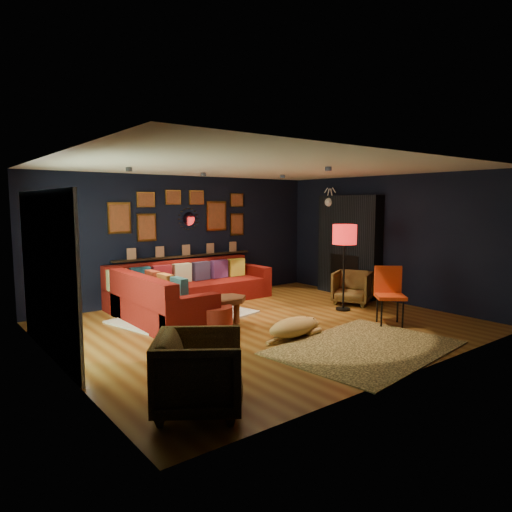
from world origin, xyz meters
TOP-DOWN VIEW (x-y plane):
  - floor at (0.00, 0.00)m, footprint 6.50×6.50m
  - room_walls at (0.00, 0.00)m, footprint 6.50×6.50m
  - sectional at (-0.61, 1.81)m, footprint 3.41×2.69m
  - ledge at (0.00, 2.68)m, footprint 3.20×0.12m
  - gallery_wall at (-0.01, 2.72)m, footprint 3.15×0.04m
  - sunburst_mirror at (0.10, 2.72)m, footprint 0.47×0.16m
  - fireplace at (3.09, 0.90)m, footprint 0.31×1.60m
  - deer_head at (3.14, 1.40)m, footprint 0.50×0.28m
  - sliding_door at (-3.22, 0.60)m, footprint 0.06×2.80m
  - ceiling_spots at (-0.00, 0.80)m, footprint 3.30×2.50m
  - shag_rug at (-0.80, 1.30)m, footprint 2.60×2.15m
  - leopard_rug at (0.36, -1.80)m, footprint 2.79×2.15m
  - coffee_table at (-0.52, 0.48)m, footprint 0.87×0.66m
  - pouf at (-0.88, 0.20)m, footprint 0.58×0.58m
  - armchair_left at (-2.48, -2.05)m, footprint 1.11×1.12m
  - armchair_right at (2.45, 0.23)m, footprint 0.92×0.93m
  - gold_stool at (-2.20, -1.26)m, footprint 0.37×0.37m
  - orange_chair at (1.73, -1.17)m, footprint 0.65×0.65m
  - floor_lamp at (1.86, -0.05)m, footprint 0.45×0.45m
  - dog at (-0.10, -0.79)m, footprint 1.33×0.75m

SIDE VIEW (x-z plane):
  - floor at x=0.00m, z-range 0.00..0.00m
  - leopard_rug at x=0.36m, z-range 0.00..0.01m
  - shag_rug at x=-0.80m, z-range 0.00..0.03m
  - dog at x=-0.10m, z-range 0.01..0.42m
  - pouf at x=-0.88m, z-range 0.03..0.41m
  - gold_stool at x=-2.20m, z-range 0.00..0.46m
  - sectional at x=-0.61m, z-range -0.11..0.75m
  - armchair_right at x=2.45m, z-range 0.00..0.73m
  - coffee_table at x=-0.52m, z-range 0.16..0.59m
  - armchair_left at x=-2.48m, z-range 0.00..0.85m
  - orange_chair at x=1.73m, z-range 0.09..1.06m
  - ledge at x=0.00m, z-range 0.90..0.94m
  - fireplace at x=3.09m, z-range -0.08..2.12m
  - sliding_door at x=-3.22m, z-range 0.00..2.20m
  - floor_lamp at x=1.86m, z-range 0.56..2.19m
  - room_walls at x=0.00m, z-range -1.66..4.84m
  - sunburst_mirror at x=0.10m, z-range 1.46..1.93m
  - gallery_wall at x=-0.01m, z-range 1.30..2.32m
  - deer_head at x=3.14m, z-range 1.83..2.28m
  - ceiling_spots at x=0.00m, z-range 2.53..2.59m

